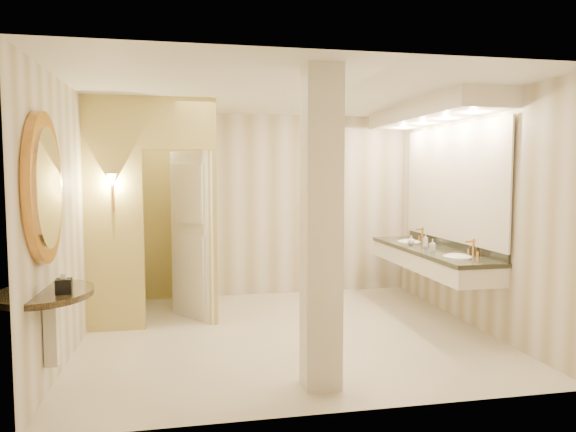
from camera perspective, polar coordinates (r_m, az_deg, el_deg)
name	(u,v)px	position (r m, az deg, el deg)	size (l,w,h in m)	color
floor	(287,333)	(6.01, -0.13, -12.90)	(4.50, 4.50, 0.00)	beige
ceiling	(287,93)	(5.80, -0.13, 13.47)	(4.50, 4.50, 0.00)	silver
wall_back	(262,205)	(7.72, -2.91, 1.20)	(4.50, 0.02, 2.70)	beige
wall_front	(337,237)	(3.81, 5.51, -2.29)	(4.50, 0.02, 2.70)	beige
wall_left	(74,219)	(5.77, -22.66, -0.29)	(0.02, 4.00, 2.70)	beige
wall_right	(470,213)	(6.55, 19.60, 0.34)	(0.02, 4.00, 2.70)	beige
toilet_closet	(185,208)	(6.60, -11.42, 0.85)	(1.50, 1.55, 2.70)	#E5D778
wall_sconce	(112,181)	(6.12, -18.97, 3.66)	(0.14, 0.14, 0.42)	#B57C3A
vanity	(434,189)	(6.76, 15.96, 2.92)	(0.75, 2.65, 2.09)	silver
console_shelf	(45,233)	(4.54, -25.42, -1.75)	(0.93, 0.93, 1.92)	black
pillar	(321,229)	(4.30, 3.71, -1.49)	(0.30, 0.30, 2.70)	silver
tissue_box	(64,286)	(4.43, -23.65, -7.15)	(0.12, 0.12, 0.12)	black
toilet	(124,279)	(7.26, -17.75, -6.67)	(0.46, 0.82, 0.83)	white
soap_bottle_a	(432,245)	(6.49, 15.76, -3.16)	(0.07, 0.07, 0.15)	beige
soap_bottle_b	(411,240)	(7.04, 13.52, -2.63)	(0.10, 0.10, 0.12)	silver
soap_bottle_c	(425,241)	(6.80, 15.03, -2.66)	(0.07, 0.07, 0.18)	#C6B28C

